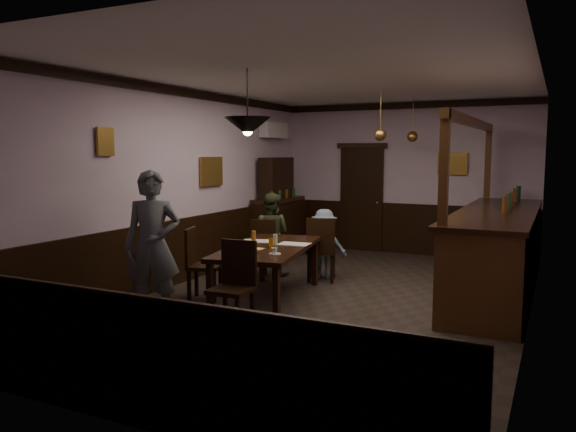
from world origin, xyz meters
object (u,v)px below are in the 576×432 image
Objects in this scene: sideboard at (278,216)px; dining_table at (268,251)px; person_seated_left at (271,234)px; chair_near at (234,281)px; pendant_brass_mid at (380,135)px; person_standing at (153,246)px; chair_far_left at (265,246)px; chair_side at (199,261)px; bar_counter at (497,249)px; soda_can at (271,243)px; pendant_iron at (248,126)px; person_seated_right at (324,244)px; pendant_brass_far at (412,137)px; chair_far_right at (321,247)px; coffee_cup at (274,251)px.

dining_table is at bearing -65.30° from sideboard.
person_seated_left is (-0.72, 1.44, -0.01)m from dining_table.
chair_near is 4.00m from pendant_brass_mid.
chair_far_left is at bearing 57.99° from person_standing.
chair_far_left is 2.59m from pendant_brass_mid.
person_standing is at bearing 165.11° from chair_side.
bar_counter is (3.63, 2.18, 0.09)m from chair_side.
bar_counter is 2.56m from pendant_brass_mid.
chair_far_left is at bearing 121.40° from soda_can.
pendant_iron reaches higher than dining_table.
person_seated_right is (0.97, 3.03, -0.35)m from person_standing.
sideboard is at bearing -53.05° from person_seated_right.
pendant_brass_far is (0.20, 1.35, 0.00)m from pendant_brass_mid.
chair_side is (-1.13, 0.92, -0.02)m from chair_near.
chair_far_right is at bearing -178.99° from chair_far_left.
person_seated_left is at bearing -23.59° from chair_side.
chair_near is (0.92, -2.46, 0.03)m from chair_far_left.
pendant_brass_mid reaches higher than coffee_cup.
bar_counter is 2.98m from pendant_brass_far.
pendant_iron is at bearing 4.54° from person_standing.
person_seated_right is 9.27× the size of soda_can.
pendant_brass_mid is (0.78, 2.33, 1.49)m from soda_can.
person_standing is at bearing 51.65° from chair_far_right.
chair_far_right is at bearing -51.58° from chair_side.
dining_table is at bearing -146.72° from bar_counter.
pendant_brass_far is (0.70, 4.14, 1.50)m from coffee_cup.
bar_counter is at bearing 13.09° from person_standing.
person_standing reaches higher than coffee_cup.
sideboard is at bearing -9.56° from chair_side.
pendant_iron is (1.59, -3.94, 1.55)m from sideboard.
soda_can is at bearing 111.55° from person_seated_left.
person_seated_left is 0.91m from person_seated_right.
soda_can is (0.08, -0.06, 0.12)m from dining_table.
person_seated_right is at bearing 84.26° from dining_table.
chair_side is 12.35× the size of coffee_cup.
chair_near is 1.84m from pendant_iron.
coffee_cup is 1.56m from pendant_iron.
pendant_brass_mid reaches higher than chair_far_right.
pendant_iron is (0.82, -1.95, 1.79)m from chair_far_left.
pendant_brass_mid is (1.67, 3.68, 1.39)m from person_standing.
chair_far_right is 0.96m from person_seated_left.
pendant_brass_mid is (0.72, 3.05, -0.02)m from pendant_iron.
dining_table is 0.65m from coffee_cup.
chair_near is at bearing -78.30° from pendant_iron.
soda_can is 2.87m from pendant_brass_mid.
chair_near is 0.56× the size of person_standing.
chair_far_left is 8.01× the size of soda_can.
pendant_brass_far is (1.06, 3.61, 1.61)m from dining_table.
person_seated_left reaches higher than chair_far_right.
chair_far_left is 3.49m from bar_counter.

